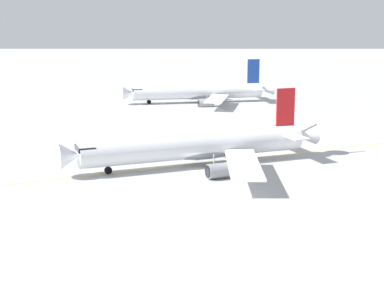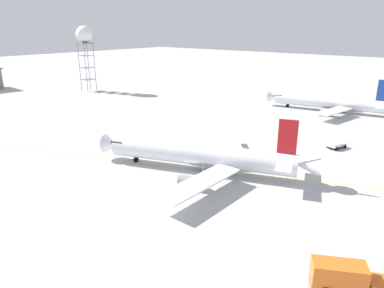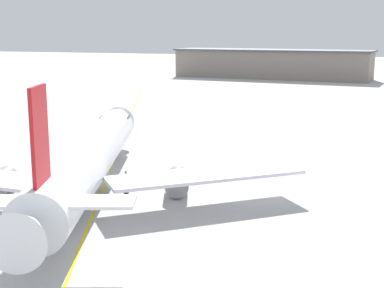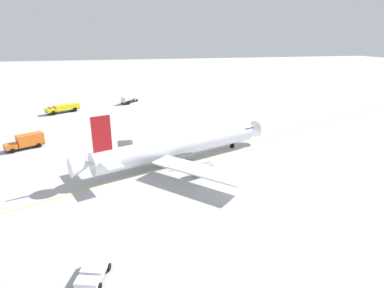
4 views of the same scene
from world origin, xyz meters
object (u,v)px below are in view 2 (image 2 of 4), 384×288
object	(u,v)px
airliner_main	(203,156)
catering_truck_truck	(346,277)
radar_tower	(84,36)
pushback_tug_truck	(336,145)
airliner_secondary	(330,103)

from	to	relation	value
airliner_main	catering_truck_truck	xyz separation A→B (m)	(30.60, -15.64, -1.35)
airliner_main	radar_tower	distance (m)	99.77
airliner_main	catering_truck_truck	distance (m)	34.39
catering_truck_truck	pushback_tug_truck	distance (m)	47.53
pushback_tug_truck	radar_tower	xyz separation A→B (m)	(-105.10, 9.02, 21.29)
airliner_secondary	pushback_tug_truck	distance (m)	37.74
airliner_secondary	pushback_tug_truck	size ratio (longest dim) A/B	8.45
airliner_main	airliner_secondary	xyz separation A→B (m)	(1.20, 64.32, -0.33)
radar_tower	catering_truck_truck	bearing A→B (deg)	-24.05
airliner_secondary	pushback_tug_truck	xyz separation A→B (m)	(13.75, -35.09, -1.89)
airliner_main	airliner_secondary	distance (m)	64.33
radar_tower	airliner_main	bearing A→B (deg)	-22.99
catering_truck_truck	airliner_main	bearing A→B (deg)	124.15
airliner_secondary	radar_tower	size ratio (longest dim) A/B	1.52
pushback_tug_truck	radar_tower	world-z (taller)	radar_tower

